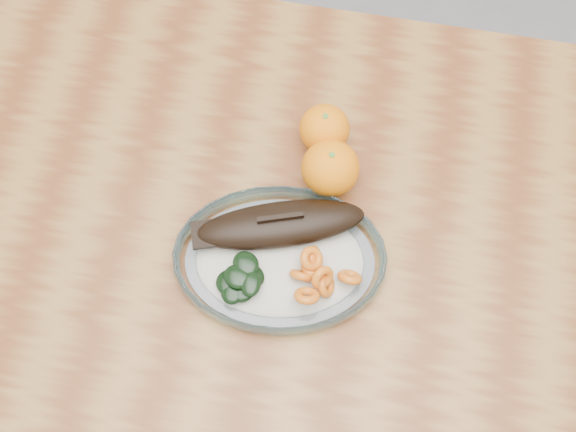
{
  "coord_description": "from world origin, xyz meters",
  "views": [
    {
      "loc": [
        0.08,
        -0.34,
        1.65
      ],
      "look_at": [
        0.01,
        0.03,
        0.77
      ],
      "focal_mm": 45.0,
      "sensor_mm": 36.0,
      "label": 1
    }
  ],
  "objects": [
    {
      "name": "orange_left",
      "position": [
        0.04,
        0.17,
        0.78
      ],
      "size": [
        0.07,
        0.07,
        0.07
      ],
      "primitive_type": "sphere",
      "color": "#FF6A05",
      "rests_on": "dining_table"
    },
    {
      "name": "orange_right",
      "position": [
        0.06,
        0.11,
        0.79
      ],
      "size": [
        0.08,
        0.08,
        0.08
      ],
      "primitive_type": "sphere",
      "color": "#FF6A05",
      "rests_on": "dining_table"
    },
    {
      "name": "dining_table",
      "position": [
        0.0,
        0.0,
        0.65
      ],
      "size": [
        1.2,
        0.8,
        0.75
      ],
      "color": "brown",
      "rests_on": "ground"
    },
    {
      "name": "ground",
      "position": [
        0.0,
        0.0,
        0.0
      ],
      "size": [
        3.0,
        3.0,
        0.0
      ],
      "primitive_type": "plane",
      "color": "slate",
      "rests_on": "ground"
    },
    {
      "name": "plated_meal",
      "position": [
        0.01,
        -0.02,
        0.77
      ],
      "size": [
        0.57,
        0.57,
        0.08
      ],
      "rotation": [
        0.0,
        0.0,
        0.16
      ],
      "color": "white",
      "rests_on": "dining_table"
    }
  ]
}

